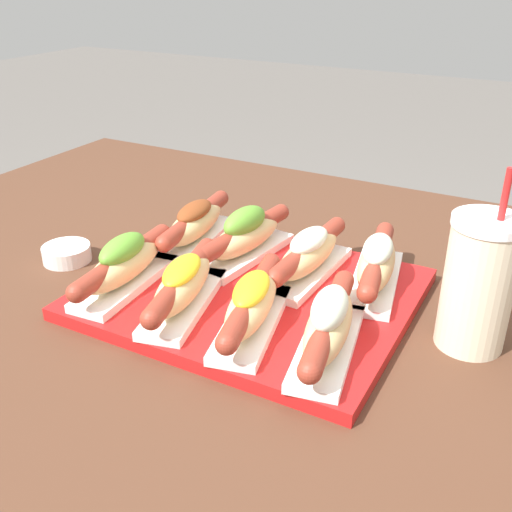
{
  "coord_description": "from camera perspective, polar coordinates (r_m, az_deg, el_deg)",
  "views": [
    {
      "loc": [
        0.35,
        -0.64,
        1.12
      ],
      "look_at": [
        -0.0,
        0.01,
        0.75
      ],
      "focal_mm": 42.0,
      "sensor_mm": 36.0,
      "label": 1
    }
  ],
  "objects": [
    {
      "name": "hot_dog_7",
      "position": [
        0.84,
        11.41,
        -0.71
      ],
      "size": [
        0.09,
        0.22,
        0.07
      ],
      "color": "white",
      "rests_on": "serving_tray"
    },
    {
      "name": "drink_cup",
      "position": [
        0.75,
        20.43,
        -2.45
      ],
      "size": [
        0.09,
        0.09,
        0.23
      ],
      "color": "beige",
      "rests_on": "patio_table"
    },
    {
      "name": "hot_dog_2",
      "position": [
        0.73,
        -0.42,
        -4.61
      ],
      "size": [
        0.1,
        0.22,
        0.07
      ],
      "color": "white",
      "rests_on": "serving_tray"
    },
    {
      "name": "hot_dog_3",
      "position": [
        0.69,
        6.93,
        -6.56
      ],
      "size": [
        0.09,
        0.22,
        0.08
      ],
      "color": "white",
      "rests_on": "serving_tray"
    },
    {
      "name": "patio_table",
      "position": [
        1.06,
        -0.12,
        -20.07
      ],
      "size": [
        1.49,
        1.08,
        0.69
      ],
      "color": "#4C2D1E",
      "rests_on": "ground_plane"
    },
    {
      "name": "serving_tray",
      "position": [
        0.84,
        -0.65,
        -3.54
      ],
      "size": [
        0.43,
        0.36,
        0.02
      ],
      "color": "red",
      "rests_on": "patio_table"
    },
    {
      "name": "hot_dog_0",
      "position": [
        0.84,
        -12.46,
        -0.76
      ],
      "size": [
        0.07,
        0.22,
        0.08
      ],
      "color": "white",
      "rests_on": "serving_tray"
    },
    {
      "name": "hot_dog_5",
      "position": [
        0.9,
        -1.06,
        1.94
      ],
      "size": [
        0.08,
        0.22,
        0.08
      ],
      "color": "white",
      "rests_on": "serving_tray"
    },
    {
      "name": "sauce_bowl",
      "position": [
        0.98,
        -17.59,
        0.32
      ],
      "size": [
        0.07,
        0.07,
        0.03
      ],
      "color": "silver",
      "rests_on": "patio_table"
    },
    {
      "name": "hot_dog_4",
      "position": [
        0.95,
        -5.83,
        3.08
      ],
      "size": [
        0.08,
        0.22,
        0.07
      ],
      "color": "white",
      "rests_on": "serving_tray"
    },
    {
      "name": "hot_dog_1",
      "position": [
        0.78,
        -6.98,
        -2.74
      ],
      "size": [
        0.1,
        0.22,
        0.06
      ],
      "color": "white",
      "rests_on": "serving_tray"
    },
    {
      "name": "hot_dog_6",
      "position": [
        0.85,
        5.02,
        0.16
      ],
      "size": [
        0.07,
        0.22,
        0.07
      ],
      "color": "white",
      "rests_on": "serving_tray"
    }
  ]
}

